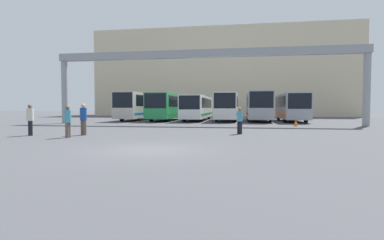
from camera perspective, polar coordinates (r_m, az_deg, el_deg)
name	(u,v)px	position (r m, az deg, el deg)	size (l,w,h in m)	color
ground_plane	(150,150)	(11.87, -8.10, -5.60)	(200.00, 200.00, 0.00)	#47474C
building_backdrop	(223,75)	(58.96, 5.95, 8.58)	(47.38, 12.00, 15.82)	beige
overhead_gantry	(203,62)	(28.42, 2.16, 10.99)	(28.94, 0.80, 6.97)	gray
bus_slot_0	(140,105)	(38.63, -9.88, 2.86)	(2.53, 11.50, 3.35)	beige
bus_slot_1	(167,105)	(37.08, -4.76, 2.80)	(2.63, 10.47, 3.22)	#268C4C
bus_slot_2	(198,106)	(37.18, 1.06, 2.59)	(2.45, 12.13, 2.97)	silver
bus_slot_3	(227,105)	(36.70, 6.73, 2.79)	(2.46, 11.89, 3.22)	silver
bus_slot_4	(258,105)	(36.66, 12.48, 2.85)	(2.60, 11.78, 3.33)	#999EA5
bus_slot_5	(291,106)	(36.27, 18.37, 2.60)	(2.49, 10.20, 3.12)	#999EA5
pedestrian_near_center	(68,121)	(17.55, -22.58, -0.14)	(0.36, 0.36, 1.73)	brown
pedestrian_mid_right	(30,119)	(19.77, -28.45, 0.16)	(0.38, 0.38, 1.82)	black
pedestrian_far_center	(83,118)	(18.77, -19.98, 0.28)	(0.39, 0.39, 1.86)	brown
pedestrian_mid_left	(240,120)	(18.58, 9.08, 0.02)	(0.34, 0.34, 1.64)	black
traffic_cone	(296,123)	(27.33, 19.16, -0.54)	(0.41, 0.41, 0.56)	orange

